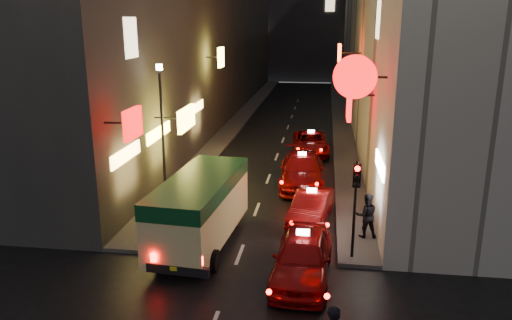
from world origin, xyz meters
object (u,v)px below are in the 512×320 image
at_px(minibus, 200,203).
at_px(taxi_near, 302,253).
at_px(traffic_light, 356,190).
at_px(lamp_post, 162,125).

height_order(minibus, taxi_near, minibus).
bearing_deg(traffic_light, taxi_near, -140.65).
distance_m(minibus, taxi_near, 4.45).
height_order(minibus, lamp_post, lamp_post).
distance_m(taxi_near, traffic_light, 2.82).
bearing_deg(minibus, traffic_light, -6.56).
distance_m(minibus, traffic_light, 5.70).
height_order(traffic_light, lamp_post, lamp_post).
relative_size(minibus, traffic_light, 1.80).
xyz_separation_m(minibus, traffic_light, (5.57, -0.64, 1.01)).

